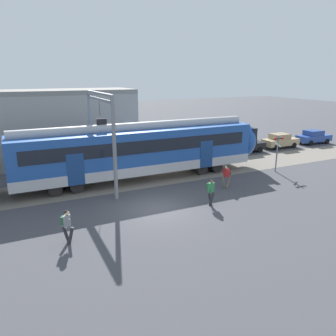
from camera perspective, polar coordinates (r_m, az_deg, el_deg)
name	(u,v)px	position (r m, az deg, el deg)	size (l,w,h in m)	color
ground_plane	(157,209)	(19.48, -2.01, -7.20)	(160.00, 160.00, 0.00)	#424247
commuter_train	(14,163)	(23.00, -25.31, 0.81)	(38.05, 3.07, 4.73)	silver
pedestrian_grey	(67,224)	(16.10, -17.20, -9.27)	(0.58, 0.65, 1.67)	#28282D
pedestrian_green	(211,190)	(19.92, 7.45, -3.74)	(0.53, 0.71, 1.67)	#28282D
pedestrian_red	(227,175)	(22.99, 10.17, -1.16)	(0.63, 0.54, 1.67)	#6B6051
parked_car_black	(245,145)	(34.34, 13.34, 3.97)	(4.01, 1.78, 1.54)	black
parked_car_tan	(280,141)	(37.53, 18.95, 4.53)	(4.01, 1.77, 1.54)	tan
parked_car_blue	(314,137)	(41.29, 24.05, 4.98)	(4.07, 1.89, 1.54)	#284799
catenary_gantry	(100,125)	(23.28, -11.70, 7.36)	(0.24, 6.64, 6.53)	gray
crossing_signal	(278,148)	(27.78, 18.55, 3.39)	(0.96, 0.22, 3.00)	gray
background_building	(7,129)	(31.01, -26.27, 6.06)	(21.87, 5.00, 9.20)	gray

